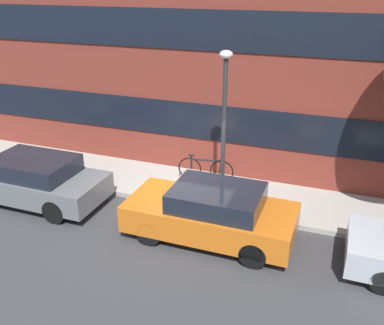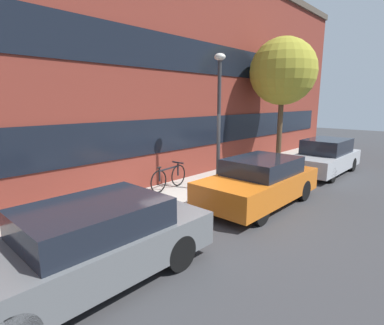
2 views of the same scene
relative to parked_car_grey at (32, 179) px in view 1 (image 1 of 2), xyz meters
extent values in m
plane|color=#38383A|center=(3.90, 1.05, -0.67)|extent=(56.00, 56.00, 0.00)
cube|color=#A8A399|center=(3.90, 2.16, -0.60)|extent=(28.00, 2.21, 0.13)
cube|color=maroon|center=(3.90, 3.71, 3.34)|extent=(28.00, 0.90, 8.00)
cube|color=black|center=(3.90, 3.24, 1.09)|extent=(25.76, 0.04, 1.10)
cube|color=black|center=(3.90, 3.24, 3.74)|extent=(25.76, 0.04, 1.10)
cube|color=slate|center=(-0.04, 0.00, -0.12)|extent=(4.19, 1.70, 0.62)
cube|color=black|center=(0.13, 0.00, 0.42)|extent=(2.18, 1.50, 0.46)
cylinder|color=black|center=(-1.34, 0.76, -0.35)|extent=(0.63, 0.18, 0.63)
cylinder|color=black|center=(1.26, -0.76, -0.35)|extent=(0.63, 0.18, 0.63)
cylinder|color=black|center=(1.26, 0.76, -0.35)|extent=(0.63, 0.18, 0.63)
cube|color=#D16619|center=(5.14, 0.00, -0.12)|extent=(3.95, 1.76, 0.64)
cube|color=black|center=(5.29, 0.00, 0.43)|extent=(2.06, 1.55, 0.45)
cylinder|color=black|center=(3.91, -0.79, -0.36)|extent=(0.60, 0.18, 0.60)
cylinder|color=black|center=(3.91, 0.79, -0.36)|extent=(0.60, 0.18, 0.60)
cylinder|color=black|center=(6.36, -0.79, -0.36)|extent=(0.60, 0.18, 0.60)
cylinder|color=black|center=(6.36, 0.79, -0.36)|extent=(0.60, 0.18, 0.60)
cylinder|color=black|center=(8.96, -0.72, -0.38)|extent=(0.56, 0.18, 0.56)
cylinder|color=black|center=(8.96, 0.72, -0.38)|extent=(0.56, 0.18, 0.56)
cylinder|color=red|center=(0.41, 1.52, -0.51)|extent=(0.28, 0.28, 0.04)
cylinder|color=red|center=(0.41, 1.52, -0.23)|extent=(0.19, 0.19, 0.52)
sphere|color=red|center=(0.41, 1.52, 0.07)|extent=(0.20, 0.20, 0.20)
cylinder|color=red|center=(0.24, 1.52, -0.18)|extent=(0.15, 0.08, 0.08)
cylinder|color=red|center=(0.59, 1.52, -0.18)|extent=(0.15, 0.08, 0.08)
torus|color=black|center=(4.62, 2.68, -0.18)|extent=(0.70, 0.13, 0.71)
torus|color=black|center=(3.66, 2.56, -0.18)|extent=(0.70, 0.13, 0.71)
cylinder|color=black|center=(4.14, 2.62, 0.14)|extent=(0.92, 0.17, 0.06)
cylinder|color=black|center=(3.71, 2.56, 0.02)|extent=(0.06, 0.06, 0.40)
cylinder|color=black|center=(4.60, 2.68, 0.02)|extent=(0.06, 0.06, 0.40)
ellipsoid|color=black|center=(3.71, 2.56, 0.25)|extent=(0.21, 0.10, 0.05)
cylinder|color=black|center=(4.60, 2.68, 0.25)|extent=(0.11, 0.44, 0.05)
cylinder|color=#2D2D30|center=(5.02, 1.36, 1.40)|extent=(0.11, 0.11, 3.87)
ellipsoid|color=silver|center=(5.02, 1.36, 3.44)|extent=(0.32, 0.32, 0.20)
camera|label=1|loc=(7.79, -8.33, 5.09)|focal=40.00mm
camera|label=2|loc=(-2.05, -4.13, 2.20)|focal=28.00mm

